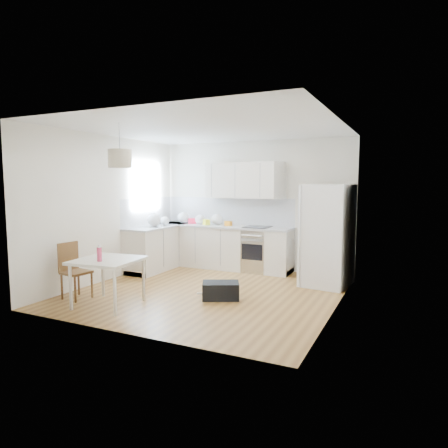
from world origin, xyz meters
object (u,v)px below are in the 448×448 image
gym_bag (221,290)px  refrigerator (329,235)px  dining_chair (76,271)px  dining_table (108,264)px

gym_bag → refrigerator: bearing=23.5°
dining_chair → gym_bag: dining_chair is taller
refrigerator → dining_table: size_ratio=1.85×
refrigerator → gym_bag: refrigerator is taller
refrigerator → dining_chair: (-3.42, -2.58, -0.46)m
dining_table → dining_chair: bearing=169.8°
dining_table → dining_chair: (-0.69, 0.05, -0.18)m
dining_table → gym_bag: size_ratio=1.71×
dining_chair → gym_bag: 2.30m
refrigerator → dining_table: bearing=-129.3°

